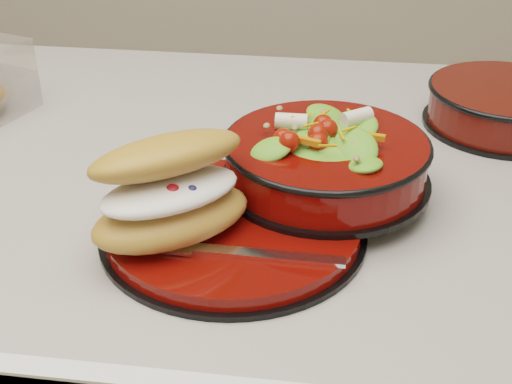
# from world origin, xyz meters

# --- Properties ---
(dinner_plate) EXTENTS (0.26, 0.26, 0.02)m
(dinner_plate) POSITION_xyz_m (0.15, -0.16, 0.91)
(dinner_plate) COLOR black
(dinner_plate) RESTS_ON island_counter
(salad_bowl) EXTENTS (0.22, 0.22, 0.09)m
(salad_bowl) POSITION_xyz_m (0.24, -0.07, 0.96)
(salad_bowl) COLOR black
(salad_bowl) RESTS_ON dinner_plate
(croissant) EXTENTS (0.17, 0.18, 0.09)m
(croissant) POSITION_xyz_m (0.10, -0.19, 0.97)
(croissant) COLOR gold
(croissant) RESTS_ON dinner_plate
(fork) EXTENTS (0.18, 0.03, 0.00)m
(fork) POSITION_xyz_m (0.17, -0.22, 0.92)
(fork) COLOR silver
(fork) RESTS_ON dinner_plate
(extra_bowl) EXTENTS (0.21, 0.21, 0.05)m
(extra_bowl) POSITION_xyz_m (0.46, 0.15, 0.93)
(extra_bowl) COLOR black
(extra_bowl) RESTS_ON island_counter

